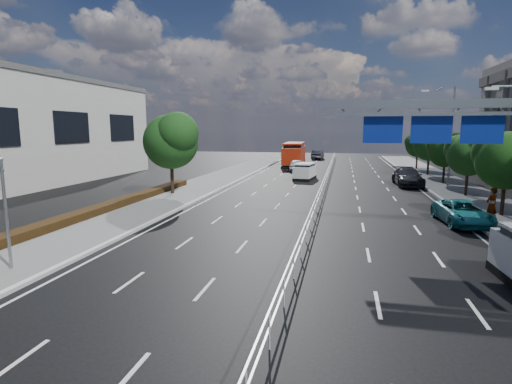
# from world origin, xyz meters

# --- Properties ---
(ground) EXTENTS (160.00, 160.00, 0.00)m
(ground) POSITION_xyz_m (0.00, 0.00, 0.00)
(ground) COLOR black
(ground) RESTS_ON ground
(kerb_near) EXTENTS (0.25, 140.00, 0.15)m
(kerb_near) POSITION_xyz_m (-9.00, 0.00, 0.07)
(kerb_near) COLOR silver
(kerb_near) RESTS_ON ground
(median_fence) EXTENTS (0.05, 85.00, 1.02)m
(median_fence) POSITION_xyz_m (0.00, 22.50, 0.53)
(median_fence) COLOR silver
(median_fence) RESTS_ON ground
(hedge_near) EXTENTS (1.00, 36.00, 0.44)m
(hedge_near) POSITION_xyz_m (-13.30, 5.00, 0.36)
(hedge_near) COLOR black
(hedge_near) RESTS_ON sidewalk_near
(overhead_gantry) EXTENTS (10.24, 0.38, 7.45)m
(overhead_gantry) POSITION_xyz_m (6.74, 10.05, 5.61)
(overhead_gantry) COLOR gray
(overhead_gantry) RESTS_ON ground
(streetlight_far) EXTENTS (2.78, 2.40, 9.00)m
(streetlight_far) POSITION_xyz_m (10.50, 26.00, 5.21)
(streetlight_far) COLOR gray
(streetlight_far) RESTS_ON ground
(near_tree_back) EXTENTS (4.84, 4.51, 6.69)m
(near_tree_back) POSITION_xyz_m (-11.94, 17.97, 4.61)
(near_tree_back) COLOR black
(near_tree_back) RESTS_ON ground
(far_tree_d) EXTENTS (3.85, 3.59, 5.34)m
(far_tree_d) POSITION_xyz_m (11.25, 14.48, 3.69)
(far_tree_d) COLOR black
(far_tree_d) RESTS_ON ground
(far_tree_e) EXTENTS (3.63, 3.38, 5.13)m
(far_tree_e) POSITION_xyz_m (11.25, 21.98, 3.56)
(far_tree_e) COLOR black
(far_tree_e) RESTS_ON ground
(far_tree_f) EXTENTS (3.52, 3.28, 5.02)m
(far_tree_f) POSITION_xyz_m (11.24, 29.48, 3.49)
(far_tree_f) COLOR black
(far_tree_f) RESTS_ON ground
(far_tree_g) EXTENTS (3.96, 3.69, 5.45)m
(far_tree_g) POSITION_xyz_m (11.25, 36.98, 3.75)
(far_tree_g) COLOR black
(far_tree_g) RESTS_ON ground
(far_tree_h) EXTENTS (3.41, 3.18, 4.91)m
(far_tree_h) POSITION_xyz_m (11.24, 44.48, 3.42)
(far_tree_h) COLOR black
(far_tree_h) RESTS_ON ground
(white_minivan) EXTENTS (2.25, 4.23, 1.76)m
(white_minivan) POSITION_xyz_m (-2.37, 30.60, 0.86)
(white_minivan) COLOR black
(white_minivan) RESTS_ON ground
(red_bus) EXTENTS (3.18, 11.49, 3.40)m
(red_bus) POSITION_xyz_m (-5.48, 46.65, 1.77)
(red_bus) COLOR black
(red_bus) RESTS_ON ground
(near_car_silver) EXTENTS (2.02, 4.59, 1.54)m
(near_car_silver) POSITION_xyz_m (-4.24, 39.30, 0.77)
(near_car_silver) COLOR silver
(near_car_silver) RESTS_ON ground
(near_car_dark) EXTENTS (2.05, 5.06, 1.63)m
(near_car_dark) POSITION_xyz_m (-2.91, 60.27, 0.82)
(near_car_dark) COLOR black
(near_car_dark) RESTS_ON ground
(parked_car_teal) EXTENTS (2.67, 5.00, 1.34)m
(parked_car_teal) POSITION_xyz_m (8.30, 12.00, 0.67)
(parked_car_teal) COLOR #196972
(parked_car_teal) RESTS_ON ground
(parked_car_dark) EXTENTS (2.57, 5.76, 1.64)m
(parked_car_dark) POSITION_xyz_m (7.69, 27.98, 0.82)
(parked_car_dark) COLOR black
(parked_car_dark) RESTS_ON ground
(pedestrian_a) EXTENTS (0.86, 0.79, 1.98)m
(pedestrian_a) POSITION_xyz_m (9.83, 12.16, 1.13)
(pedestrian_a) COLOR gray
(pedestrian_a) RESTS_ON sidewalk_far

